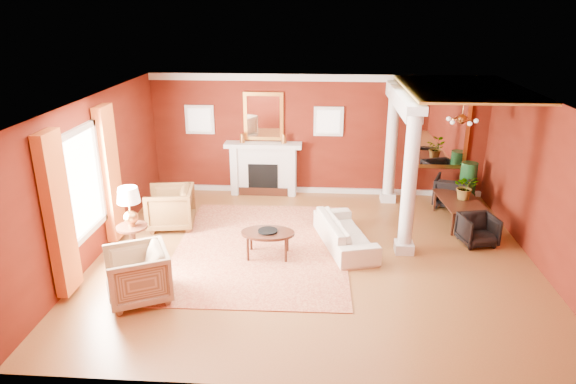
# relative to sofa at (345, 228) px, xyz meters

# --- Properties ---
(ground) EXTENTS (8.00, 8.00, 0.00)m
(ground) POSITION_rel_sofa_xyz_m (-0.59, -0.49, -0.38)
(ground) COLOR brown
(ground) RESTS_ON ground
(room_shell) EXTENTS (8.04, 7.04, 2.92)m
(room_shell) POSITION_rel_sofa_xyz_m (-0.59, -0.49, 1.64)
(room_shell) COLOR #5D190D
(room_shell) RESTS_ON ground
(fireplace) EXTENTS (1.85, 0.42, 1.29)m
(fireplace) POSITION_rel_sofa_xyz_m (-1.89, 2.83, 0.26)
(fireplace) COLOR silver
(fireplace) RESTS_ON ground
(overmantel_mirror) EXTENTS (0.95, 0.07, 1.15)m
(overmantel_mirror) POSITION_rel_sofa_xyz_m (-1.89, 2.97, 1.52)
(overmantel_mirror) COLOR gold
(overmantel_mirror) RESTS_ON fireplace
(flank_window_left) EXTENTS (0.70, 0.07, 0.70)m
(flank_window_left) POSITION_rel_sofa_xyz_m (-3.44, 2.98, 1.42)
(flank_window_left) COLOR silver
(flank_window_left) RESTS_ON room_shell
(flank_window_right) EXTENTS (0.70, 0.07, 0.70)m
(flank_window_right) POSITION_rel_sofa_xyz_m (-0.34, 2.98, 1.42)
(flank_window_right) COLOR silver
(flank_window_right) RESTS_ON room_shell
(left_window) EXTENTS (0.21, 2.55, 2.60)m
(left_window) POSITION_rel_sofa_xyz_m (-4.49, -1.09, 1.04)
(left_window) COLOR white
(left_window) RESTS_ON room_shell
(column_front) EXTENTS (0.36, 0.36, 2.80)m
(column_front) POSITION_rel_sofa_xyz_m (1.11, -0.19, 1.05)
(column_front) COLOR silver
(column_front) RESTS_ON ground
(column_back) EXTENTS (0.36, 0.36, 2.80)m
(column_back) POSITION_rel_sofa_xyz_m (1.11, 2.51, 1.05)
(column_back) COLOR silver
(column_back) RESTS_ON ground
(header_beam) EXTENTS (0.30, 3.20, 0.32)m
(header_beam) POSITION_rel_sofa_xyz_m (1.11, 1.41, 2.24)
(header_beam) COLOR silver
(header_beam) RESTS_ON column_front
(amber_ceiling) EXTENTS (2.30, 3.40, 0.04)m
(amber_ceiling) POSITION_rel_sofa_xyz_m (2.26, 1.26, 2.49)
(amber_ceiling) COLOR gold
(amber_ceiling) RESTS_ON room_shell
(dining_mirror) EXTENTS (1.30, 0.07, 1.70)m
(dining_mirror) POSITION_rel_sofa_xyz_m (2.31, 2.96, 1.17)
(dining_mirror) COLOR gold
(dining_mirror) RESTS_ON room_shell
(chandelier) EXTENTS (0.60, 0.62, 0.75)m
(chandelier) POSITION_rel_sofa_xyz_m (2.31, 1.31, 1.87)
(chandelier) COLOR #B77739
(chandelier) RESTS_ON room_shell
(crown_trim) EXTENTS (8.00, 0.08, 0.16)m
(crown_trim) POSITION_rel_sofa_xyz_m (-0.59, 2.97, 2.44)
(crown_trim) COLOR silver
(crown_trim) RESTS_ON room_shell
(base_trim) EXTENTS (8.00, 0.08, 0.12)m
(base_trim) POSITION_rel_sofa_xyz_m (-0.59, 2.97, -0.32)
(base_trim) COLOR silver
(base_trim) RESTS_ON ground
(rug) EXTENTS (3.31, 4.37, 0.02)m
(rug) POSITION_rel_sofa_xyz_m (-1.61, -0.21, -0.37)
(rug) COLOR maroon
(rug) RESTS_ON ground
(sofa) EXTENTS (1.07, 2.03, 0.76)m
(sofa) POSITION_rel_sofa_xyz_m (0.00, 0.00, 0.00)
(sofa) COLOR #F5E6CE
(sofa) RESTS_ON ground
(armchair_leopard) EXTENTS (0.99, 1.04, 0.95)m
(armchair_leopard) POSITION_rel_sofa_xyz_m (-3.61, 0.67, 0.10)
(armchair_leopard) COLOR black
(armchair_leopard) RESTS_ON ground
(armchair_stripe) EXTENTS (1.18, 1.21, 0.95)m
(armchair_stripe) POSITION_rel_sofa_xyz_m (-3.33, -2.13, 0.09)
(armchair_stripe) COLOR tan
(armchair_stripe) RESTS_ON ground
(coffee_table) EXTENTS (0.99, 0.99, 0.50)m
(coffee_table) POSITION_rel_sofa_xyz_m (-1.44, -0.53, 0.07)
(coffee_table) COLOR black
(coffee_table) RESTS_ON ground
(coffee_book) EXTENTS (0.16, 0.04, 0.21)m
(coffee_book) POSITION_rel_sofa_xyz_m (-1.46, -0.50, 0.22)
(coffee_book) COLOR black
(coffee_book) RESTS_ON coffee_table
(side_table) EXTENTS (0.56, 0.56, 1.39)m
(side_table) POSITION_rel_sofa_xyz_m (-3.88, -0.78, 0.54)
(side_table) COLOR black
(side_table) RESTS_ON ground
(dining_table) EXTENTS (0.62, 1.49, 0.81)m
(dining_table) POSITION_rel_sofa_xyz_m (2.50, 1.31, 0.02)
(dining_table) COLOR black
(dining_table) RESTS_ON ground
(dining_chair_near) EXTENTS (0.75, 0.72, 0.66)m
(dining_chair_near) POSITION_rel_sofa_xyz_m (2.58, 0.26, -0.05)
(dining_chair_near) COLOR black
(dining_chair_near) RESTS_ON ground
(dining_chair_far) EXTENTS (0.95, 0.92, 0.77)m
(dining_chair_far) POSITION_rel_sofa_xyz_m (2.53, 2.29, 0.01)
(dining_chair_far) COLOR black
(dining_chair_far) RESTS_ON ground
(green_urn) EXTENTS (0.42, 0.42, 1.02)m
(green_urn) POSITION_rel_sofa_xyz_m (2.91, 2.44, 0.02)
(green_urn) COLOR #15431C
(green_urn) RESTS_ON ground
(potted_plant) EXTENTS (0.54, 0.59, 0.43)m
(potted_plant) POSITION_rel_sofa_xyz_m (2.57, 1.39, 0.64)
(potted_plant) COLOR #26591E
(potted_plant) RESTS_ON dining_table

